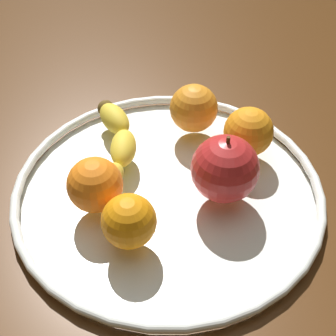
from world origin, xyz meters
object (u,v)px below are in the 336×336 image
Objects in this scene: apple at (225,169)px; orange_back_left at (249,132)px; orange_back_right at (129,221)px; fruit_bowl at (168,190)px; orange_front_left at (95,185)px; banana at (114,146)px; orange_front_right at (192,108)px.

apple is 8.81cm from orange_back_left.
apple is at bearing -39.75° from orange_back_right.
apple is 1.46× the size of orange_back_right.
orange_back_right is (-10.15, 8.44, -1.03)cm from apple.
apple is at bearing -83.75° from fruit_bowl.
orange_front_left is (-6.33, 14.09, -0.80)cm from apple.
banana is 12.22cm from orange_front_right.
apple reaches higher than orange_front_left.
banana is 3.05× the size of orange_back_right.
orange_front_left is (-8.81, -1.28, 1.64)cm from banana.
orange_front_right is (12.13, 0.32, 4.26)cm from fruit_bowl.
apple is at bearing 171.20° from orange_back_left.
orange_front_left is (-5.57, 7.24, 4.22)cm from fruit_bowl.
fruit_bowl is 10.33cm from orange_back_right.
orange_back_right is at bearing 176.63° from orange_front_right.
apple is 1.36× the size of orange_front_left.
orange_front_right is at bearing 72.29° from orange_back_left.
orange_back_right is at bearing 152.52° from orange_back_left.
orange_back_left is at bearing -85.79° from banana.
banana is 9.05cm from orange_front_left.
orange_front_left is at bearing 134.17° from orange_back_left.
fruit_bowl is at bearing -52.39° from orange_front_left.
orange_front_right and orange_front_left have the same top height.
orange_back_left is (14.99, -15.43, -0.03)cm from orange_front_left.
orange_front_right reaches higher than orange_back_left.
banana is at bearing 69.22° from fruit_bowl.
orange_back_left is at bearing -8.80° from apple.
banana is 17.89cm from orange_back_left.
orange_front_right is 8.94cm from orange_back_left.
orange_back_right is at bearing 170.41° from fruit_bowl.
orange_front_left reaches higher than fruit_bowl.
orange_front_right reaches higher than fruit_bowl.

